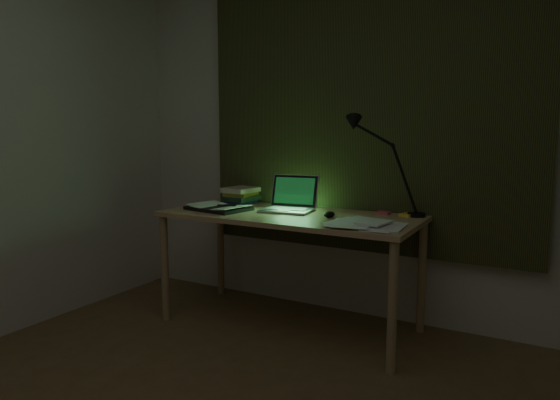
{
  "coord_description": "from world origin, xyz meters",
  "views": [
    {
      "loc": [
        1.11,
        -1.1,
        1.22
      ],
      "look_at": [
        -0.32,
        1.45,
        0.82
      ],
      "focal_mm": 32.0,
      "sensor_mm": 36.0,
      "label": 1
    }
  ],
  "objects_px": {
    "desk": "(289,270)",
    "desk_lamp": "(418,169)",
    "open_textbook": "(219,207)",
    "loose_papers": "(367,223)",
    "laptop": "(287,194)",
    "book_stack": "(241,195)"
  },
  "relations": [
    {
      "from": "desk",
      "to": "desk_lamp",
      "type": "xyz_separation_m",
      "value": [
        0.71,
        0.28,
        0.65
      ]
    },
    {
      "from": "open_textbook",
      "to": "loose_papers",
      "type": "height_order",
      "value": "open_textbook"
    },
    {
      "from": "laptop",
      "to": "loose_papers",
      "type": "height_order",
      "value": "laptop"
    },
    {
      "from": "open_textbook",
      "to": "desk",
      "type": "bearing_deg",
      "value": 20.4
    },
    {
      "from": "desk",
      "to": "open_textbook",
      "type": "distance_m",
      "value": 0.61
    },
    {
      "from": "laptop",
      "to": "book_stack",
      "type": "distance_m",
      "value": 0.48
    },
    {
      "from": "desk",
      "to": "desk_lamp",
      "type": "bearing_deg",
      "value": 21.25
    },
    {
      "from": "desk",
      "to": "laptop",
      "type": "height_order",
      "value": "laptop"
    },
    {
      "from": "desk_lamp",
      "to": "open_textbook",
      "type": "bearing_deg",
      "value": -154.0
    },
    {
      "from": "desk",
      "to": "loose_papers",
      "type": "height_order",
      "value": "loose_papers"
    },
    {
      "from": "open_textbook",
      "to": "desk_lamp",
      "type": "xyz_separation_m",
      "value": [
        1.18,
        0.37,
        0.27
      ]
    },
    {
      "from": "desk_lamp",
      "to": "desk",
      "type": "bearing_deg",
      "value": -149.99
    },
    {
      "from": "loose_papers",
      "to": "desk_lamp",
      "type": "distance_m",
      "value": 0.51
    },
    {
      "from": "desk",
      "to": "laptop",
      "type": "bearing_deg",
      "value": 130.24
    },
    {
      "from": "laptop",
      "to": "book_stack",
      "type": "xyz_separation_m",
      "value": [
        -0.45,
        0.15,
        -0.05
      ]
    },
    {
      "from": "laptop",
      "to": "loose_papers",
      "type": "xyz_separation_m",
      "value": [
        0.59,
        -0.17,
        -0.1
      ]
    },
    {
      "from": "desk",
      "to": "open_textbook",
      "type": "height_order",
      "value": "open_textbook"
    },
    {
      "from": "desk",
      "to": "loose_papers",
      "type": "relative_size",
      "value": 4.7
    },
    {
      "from": "desk",
      "to": "loose_papers",
      "type": "distance_m",
      "value": 0.66
    },
    {
      "from": "desk",
      "to": "desk_lamp",
      "type": "height_order",
      "value": "desk_lamp"
    },
    {
      "from": "book_stack",
      "to": "loose_papers",
      "type": "xyz_separation_m",
      "value": [
        1.04,
        -0.32,
        -0.05
      ]
    },
    {
      "from": "open_textbook",
      "to": "book_stack",
      "type": "bearing_deg",
      "value": 105.71
    }
  ]
}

